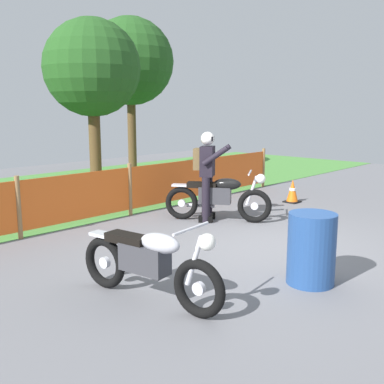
{
  "coord_description": "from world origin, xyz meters",
  "views": [
    {
      "loc": [
        -5.67,
        -3.88,
        2.12
      ],
      "look_at": [
        -0.84,
        0.67,
        0.9
      ],
      "focal_mm": 42.74,
      "sensor_mm": 36.0,
      "label": 1
    }
  ],
  "objects_px": {
    "motorcycle_trailing": "(218,197)",
    "traffic_cone": "(292,191)",
    "rider_trailing": "(207,171)",
    "motorcycle_lead": "(149,262)",
    "spare_drum": "(311,249)"
  },
  "relations": [
    {
      "from": "motorcycle_trailing",
      "to": "traffic_cone",
      "type": "height_order",
      "value": "motorcycle_trailing"
    },
    {
      "from": "motorcycle_trailing",
      "to": "rider_trailing",
      "type": "distance_m",
      "value": 0.53
    },
    {
      "from": "motorcycle_lead",
      "to": "traffic_cone",
      "type": "bearing_deg",
      "value": 98.76
    },
    {
      "from": "spare_drum",
      "to": "traffic_cone",
      "type": "bearing_deg",
      "value": 33.54
    },
    {
      "from": "motorcycle_lead",
      "to": "traffic_cone",
      "type": "xyz_separation_m",
      "value": [
        5.85,
        1.71,
        -0.2
      ]
    },
    {
      "from": "motorcycle_lead",
      "to": "spare_drum",
      "type": "distance_m",
      "value": 2.0
    },
    {
      "from": "motorcycle_trailing",
      "to": "spare_drum",
      "type": "relative_size",
      "value": 2.03
    },
    {
      "from": "traffic_cone",
      "to": "spare_drum",
      "type": "height_order",
      "value": "spare_drum"
    },
    {
      "from": "motorcycle_trailing",
      "to": "motorcycle_lead",
      "type": "bearing_deg",
      "value": -93.39
    },
    {
      "from": "motorcycle_trailing",
      "to": "rider_trailing",
      "type": "relative_size",
      "value": 1.06
    },
    {
      "from": "motorcycle_lead",
      "to": "traffic_cone",
      "type": "distance_m",
      "value": 6.1
    },
    {
      "from": "motorcycle_trailing",
      "to": "rider_trailing",
      "type": "bearing_deg",
      "value": -179.49
    },
    {
      "from": "spare_drum",
      "to": "motorcycle_lead",
      "type": "bearing_deg",
      "value": 148.94
    },
    {
      "from": "rider_trailing",
      "to": "spare_drum",
      "type": "relative_size",
      "value": 1.92
    },
    {
      "from": "motorcycle_lead",
      "to": "rider_trailing",
      "type": "relative_size",
      "value": 1.18
    }
  ]
}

